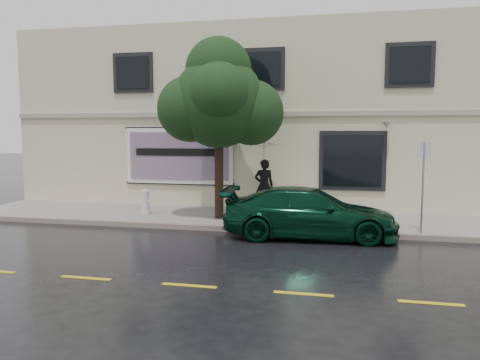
% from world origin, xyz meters
% --- Properties ---
extents(ground, '(90.00, 90.00, 0.00)m').
position_xyz_m(ground, '(0.00, 0.00, 0.00)').
color(ground, black).
rests_on(ground, ground).
extents(sidewalk, '(20.00, 3.50, 0.15)m').
position_xyz_m(sidewalk, '(0.00, 3.25, 0.07)').
color(sidewalk, gray).
rests_on(sidewalk, ground).
extents(curb, '(20.00, 0.18, 0.16)m').
position_xyz_m(curb, '(0.00, 1.50, 0.07)').
color(curb, gray).
rests_on(curb, ground).
extents(road_marking, '(19.00, 0.12, 0.01)m').
position_xyz_m(road_marking, '(0.00, -3.50, 0.01)').
color(road_marking, gold).
rests_on(road_marking, ground).
extents(building, '(20.00, 8.12, 7.00)m').
position_xyz_m(building, '(0.00, 9.00, 3.50)').
color(building, beige).
rests_on(building, ground).
extents(billboard, '(4.30, 0.16, 2.20)m').
position_xyz_m(billboard, '(-3.20, 4.92, 2.05)').
color(billboard, white).
rests_on(billboard, ground).
extents(car, '(4.95, 2.42, 1.41)m').
position_xyz_m(car, '(1.98, 1.20, 0.70)').
color(car, black).
rests_on(car, ground).
extents(pedestrian, '(0.77, 0.62, 1.85)m').
position_xyz_m(pedestrian, '(0.18, 4.31, 1.08)').
color(pedestrian, black).
rests_on(pedestrian, sidewalk).
extents(umbrella, '(1.38, 1.38, 0.80)m').
position_xyz_m(umbrella, '(0.18, 4.31, 2.41)').
color(umbrella, black).
rests_on(umbrella, pedestrian).
extents(street_tree, '(2.94, 2.94, 5.23)m').
position_xyz_m(street_tree, '(-1.05, 2.76, 3.89)').
color(street_tree, '#332216').
rests_on(street_tree, sidewalk).
extents(fire_hydrant, '(0.36, 0.34, 0.87)m').
position_xyz_m(fire_hydrant, '(-3.73, 3.00, 0.57)').
color(fire_hydrant, silver).
rests_on(fire_hydrant, sidewalk).
extents(sign_pole, '(0.31, 0.11, 2.55)m').
position_xyz_m(sign_pole, '(5.04, 1.73, 1.68)').
color(sign_pole, gray).
rests_on(sign_pole, sidewalk).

